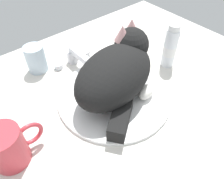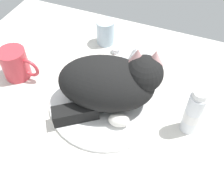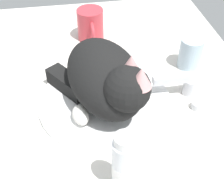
{
  "view_description": "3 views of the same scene",
  "coord_description": "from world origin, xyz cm",
  "px_view_note": "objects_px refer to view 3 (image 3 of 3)",
  "views": [
    {
      "loc": [
        -28.9,
        -33.3,
        47.0
      ],
      "look_at": [
        -2.31,
        -1.79,
        5.84
      ],
      "focal_mm": 35.32,
      "sensor_mm": 36.0,
      "label": 1
    },
    {
      "loc": [
        19.14,
        -43.58,
        59.82
      ],
      "look_at": [
        0.99,
        1.73,
        4.34
      ],
      "focal_mm": 42.08,
      "sensor_mm": 36.0,
      "label": 2
    },
    {
      "loc": [
        54.41,
        -7.22,
        53.39
      ],
      "look_at": [
        1.46,
        1.55,
        5.41
      ],
      "focal_mm": 49.17,
      "sensor_mm": 36.0,
      "label": 3
    }
  ],
  "objects_px": {
    "coffee_mug": "(90,25)",
    "toothpaste_bottle": "(125,165)",
    "faucet": "(184,85)",
    "cat": "(106,79)",
    "rinse_cup": "(190,53)"
  },
  "relations": [
    {
      "from": "coffee_mug",
      "to": "toothpaste_bottle",
      "type": "relative_size",
      "value": 0.85
    },
    {
      "from": "faucet",
      "to": "rinse_cup",
      "type": "bearing_deg",
      "value": 154.09
    },
    {
      "from": "faucet",
      "to": "coffee_mug",
      "type": "bearing_deg",
      "value": -145.73
    },
    {
      "from": "coffee_mug",
      "to": "cat",
      "type": "bearing_deg",
      "value": 0.85
    },
    {
      "from": "faucet",
      "to": "cat",
      "type": "relative_size",
      "value": 0.47
    },
    {
      "from": "faucet",
      "to": "toothpaste_bottle",
      "type": "height_order",
      "value": "toothpaste_bottle"
    },
    {
      "from": "cat",
      "to": "coffee_mug",
      "type": "bearing_deg",
      "value": -179.15
    },
    {
      "from": "cat",
      "to": "rinse_cup",
      "type": "xyz_separation_m",
      "value": [
        -0.12,
        0.25,
        -0.04
      ]
    },
    {
      "from": "coffee_mug",
      "to": "rinse_cup",
      "type": "bearing_deg",
      "value": 53.61
    },
    {
      "from": "cat",
      "to": "rinse_cup",
      "type": "height_order",
      "value": "cat"
    },
    {
      "from": "rinse_cup",
      "to": "toothpaste_bottle",
      "type": "xyz_separation_m",
      "value": [
        0.35,
        -0.25,
        0.03
      ]
    },
    {
      "from": "cat",
      "to": "rinse_cup",
      "type": "relative_size",
      "value": 3.39
    },
    {
      "from": "faucet",
      "to": "toothpaste_bottle",
      "type": "bearing_deg",
      "value": -40.33
    },
    {
      "from": "coffee_mug",
      "to": "faucet",
      "type": "bearing_deg",
      "value": 34.27
    },
    {
      "from": "cat",
      "to": "coffee_mug",
      "type": "height_order",
      "value": "cat"
    }
  ]
}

